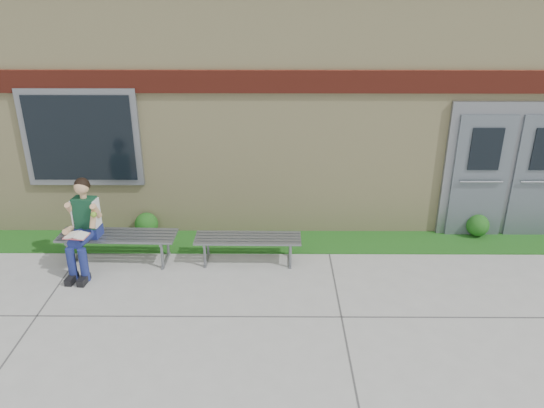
{
  "coord_description": "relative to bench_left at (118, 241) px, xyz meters",
  "views": [
    {
      "loc": [
        0.12,
        -5.27,
        4.12
      ],
      "look_at": [
        0.08,
        1.7,
        1.09
      ],
      "focal_mm": 35.0,
      "sensor_mm": 36.0,
      "label": 1
    }
  ],
  "objects": [
    {
      "name": "ground",
      "position": [
        2.29,
        -1.96,
        -0.36
      ],
      "size": [
        80.0,
        80.0,
        0.0
      ],
      "primitive_type": "plane",
      "color": "#9E9E99",
      "rests_on": "ground"
    },
    {
      "name": "grass_strip",
      "position": [
        2.29,
        0.64,
        -0.35
      ],
      "size": [
        16.0,
        0.8,
        0.02
      ],
      "primitive_type": "cube",
      "color": "#174512",
      "rests_on": "ground"
    },
    {
      "name": "school_building",
      "position": [
        2.29,
        4.02,
        1.74
      ],
      "size": [
        16.2,
        6.22,
        4.2
      ],
      "color": "beige",
      "rests_on": "ground"
    },
    {
      "name": "bench_left",
      "position": [
        0.0,
        0.0,
        0.0
      ],
      "size": [
        1.8,
        0.54,
        0.46
      ],
      "rotation": [
        0.0,
        0.0,
        -0.03
      ],
      "color": "slate",
      "rests_on": "ground"
    },
    {
      "name": "bench_right",
      "position": [
        2.0,
        0.0,
        -0.03
      ],
      "size": [
        1.63,
        0.46,
        0.42
      ],
      "rotation": [
        0.0,
        0.0,
        -0.01
      ],
      "color": "slate",
      "rests_on": "ground"
    },
    {
      "name": "girl",
      "position": [
        -0.42,
        -0.21,
        0.37
      ],
      "size": [
        0.51,
        0.88,
        1.41
      ],
      "rotation": [
        0.0,
        0.0,
        -0.12
      ],
      "color": "navy",
      "rests_on": "ground"
    },
    {
      "name": "shrub_mid",
      "position": [
        0.22,
        0.89,
        -0.14
      ],
      "size": [
        0.39,
        0.39,
        0.39
      ],
      "primitive_type": "sphere",
      "color": "#174512",
      "rests_on": "grass_strip"
    },
    {
      "name": "shrub_east",
      "position": [
        5.86,
        0.89,
        -0.15
      ],
      "size": [
        0.38,
        0.38,
        0.38
      ],
      "primitive_type": "sphere",
      "color": "#174512",
      "rests_on": "grass_strip"
    }
  ]
}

